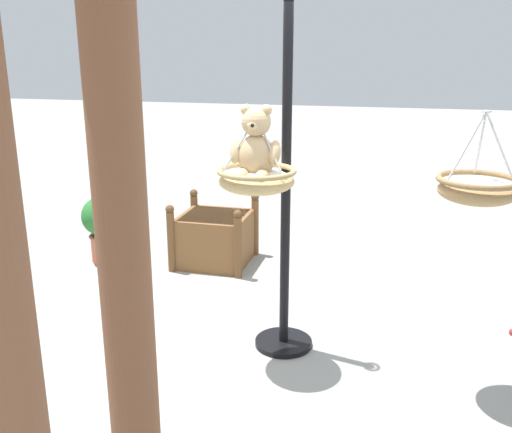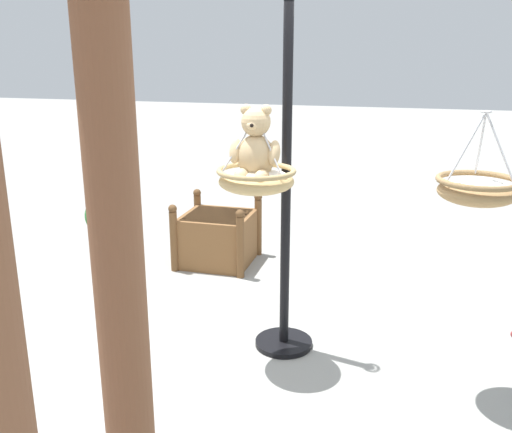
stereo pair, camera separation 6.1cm
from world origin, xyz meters
The scene contains 8 objects.
ground_plane centered at (0.00, 0.00, 0.00)m, with size 40.00×40.00×0.00m, color gray.
display_pole_central centered at (-0.21, -0.06, 0.84)m, with size 0.44×0.44×2.64m.
hanging_basket_with_teddy centered at (-0.06, 0.19, 1.36)m, with size 0.54×0.54×0.52m.
teddy_bear centered at (-0.06, 0.22, 1.58)m, with size 0.34×0.32×0.50m.
hanging_basket_left_high centered at (-1.45, 0.25, 1.40)m, with size 0.49×0.49×0.56m.
greenhouse_pillar_far_back centered at (0.05, 1.86, 1.26)m, with size 0.41×0.41×2.62m.
wooden_planter_box centered at (0.88, -1.61, 0.29)m, with size 0.81×0.79×0.71m.
potted_plant_fern_front centered at (2.05, -1.35, 0.42)m, with size 0.43×0.43×0.72m.
Camera 2 is at (-1.07, 3.76, 2.19)m, focal length 39.48 mm.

